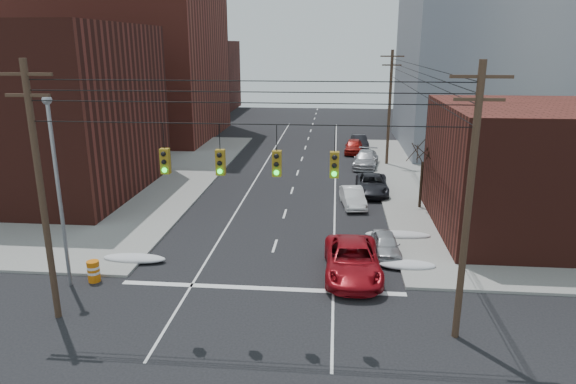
% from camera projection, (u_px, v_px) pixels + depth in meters
% --- Properties ---
extents(ground, '(160.00, 160.00, 0.00)m').
position_uv_depth(ground, '(236.00, 369.00, 18.88)').
color(ground, black).
rests_on(ground, ground).
extents(sidewalk_nw, '(40.00, 40.00, 0.15)m').
position_uv_depth(sidewalk_nw, '(2.00, 173.00, 47.09)').
color(sidewalk_nw, gray).
rests_on(sidewalk_nw, ground).
extents(building_brick_tall, '(24.00, 20.00, 30.00)m').
position_uv_depth(building_brick_tall, '(114.00, 14.00, 62.76)').
color(building_brick_tall, maroon).
rests_on(building_brick_tall, ground).
extents(building_brick_near, '(20.00, 16.00, 13.00)m').
position_uv_depth(building_brick_near, '(10.00, 110.00, 40.08)').
color(building_brick_near, '#461B15').
rests_on(building_brick_near, ground).
extents(building_brick_far, '(22.00, 18.00, 12.00)m').
position_uv_depth(building_brick_far, '(170.00, 76.00, 90.31)').
color(building_brick_far, '#461B15').
rests_on(building_brick_far, ground).
extents(building_office, '(22.00, 20.00, 25.00)m').
position_uv_depth(building_office, '(510.00, 34.00, 55.52)').
color(building_office, gray).
rests_on(building_office, ground).
extents(building_glass, '(20.00, 18.00, 22.00)m').
position_uv_depth(building_glass, '(469.00, 47.00, 80.62)').
color(building_glass, gray).
rests_on(building_glass, ground).
extents(building_storefront, '(16.00, 12.00, 8.00)m').
position_uv_depth(building_storefront, '(573.00, 171.00, 31.46)').
color(building_storefront, '#461B15').
rests_on(building_storefront, ground).
extents(utility_pole_left, '(2.20, 0.28, 11.00)m').
position_uv_depth(utility_pole_left, '(41.00, 190.00, 20.90)').
color(utility_pole_left, '#473323').
rests_on(utility_pole_left, ground).
extents(utility_pole_right, '(2.20, 0.28, 11.00)m').
position_uv_depth(utility_pole_right, '(469.00, 201.00, 19.38)').
color(utility_pole_right, '#473323').
rests_on(utility_pole_right, ground).
extents(utility_pole_far, '(2.20, 0.28, 11.00)m').
position_uv_depth(utility_pole_far, '(390.00, 106.00, 49.03)').
color(utility_pole_far, '#473323').
rests_on(utility_pole_far, ground).
extents(traffic_signals, '(17.00, 0.42, 2.02)m').
position_uv_depth(traffic_signals, '(248.00, 161.00, 19.72)').
color(traffic_signals, black).
rests_on(traffic_signals, ground).
extents(street_light, '(0.44, 0.44, 9.32)m').
position_uv_depth(street_light, '(57.00, 177.00, 23.93)').
color(street_light, gray).
rests_on(street_light, ground).
extents(bare_tree, '(2.09, 2.20, 4.93)m').
position_uv_depth(bare_tree, '(421.00, 178.00, 36.50)').
color(bare_tree, black).
rests_on(bare_tree, ground).
extents(snow_nw, '(3.50, 1.08, 0.42)m').
position_uv_depth(snow_nw, '(134.00, 258.00, 28.09)').
color(snow_nw, silver).
rests_on(snow_nw, ground).
extents(snow_ne, '(3.00, 1.08, 0.42)m').
position_uv_depth(snow_ne, '(407.00, 265.00, 27.25)').
color(snow_ne, silver).
rests_on(snow_ne, ground).
extents(snow_east_far, '(4.00, 1.08, 0.42)m').
position_uv_depth(snow_east_far, '(398.00, 235.00, 31.55)').
color(snow_east_far, silver).
rests_on(snow_east_far, ground).
extents(red_pickup, '(2.97, 6.14, 1.69)m').
position_uv_depth(red_pickup, '(352.00, 260.00, 26.28)').
color(red_pickup, maroon).
rests_on(red_pickup, ground).
extents(parked_car_a, '(1.66, 3.71, 1.24)m').
position_uv_depth(parked_car_a, '(386.00, 244.00, 28.95)').
color(parked_car_a, '#B1B2B6').
rests_on(parked_car_a, ground).
extents(parked_car_b, '(2.00, 4.34, 1.38)m').
position_uv_depth(parked_car_b, '(353.00, 197.00, 37.60)').
color(parked_car_b, white).
rests_on(parked_car_b, ground).
extents(parked_car_c, '(2.59, 5.44, 1.50)m').
position_uv_depth(parked_car_c, '(372.00, 184.00, 40.78)').
color(parked_car_c, black).
rests_on(parked_car_c, ground).
extents(parked_car_d, '(2.89, 5.64, 1.57)m').
position_uv_depth(parked_car_d, '(366.00, 159.00, 49.47)').
color(parked_car_d, '#A5A5A9').
rests_on(parked_car_d, ground).
extents(parked_car_e, '(2.16, 4.66, 1.55)m').
position_uv_depth(parked_car_e, '(353.00, 146.00, 55.84)').
color(parked_car_e, '#9C130E').
rests_on(parked_car_e, ground).
extents(parked_car_f, '(2.02, 4.33, 1.37)m').
position_uv_depth(parked_car_f, '(360.00, 141.00, 59.20)').
color(parked_car_f, black).
rests_on(parked_car_f, ground).
extents(lot_car_a, '(3.81, 1.70, 1.22)m').
position_uv_depth(lot_car_a, '(109.00, 175.00, 43.60)').
color(lot_car_a, white).
rests_on(lot_car_a, sidewalk_nw).
extents(lot_car_b, '(5.29, 3.34, 1.36)m').
position_uv_depth(lot_car_b, '(133.00, 168.00, 45.89)').
color(lot_car_b, silver).
rests_on(lot_car_b, sidewalk_nw).
extents(lot_car_c, '(5.14, 2.62, 1.43)m').
position_uv_depth(lot_car_c, '(84.00, 178.00, 42.17)').
color(lot_car_c, black).
rests_on(lot_car_c, sidewalk_nw).
extents(lot_car_d, '(4.33, 2.89, 1.37)m').
position_uv_depth(lot_car_d, '(56.00, 177.00, 42.81)').
color(lot_car_d, '#B6B7BC').
rests_on(lot_car_d, sidewalk_nw).
extents(construction_barrel, '(0.73, 0.73, 1.09)m').
position_uv_depth(construction_barrel, '(94.00, 271.00, 25.70)').
color(construction_barrel, '#D5690B').
rests_on(construction_barrel, ground).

